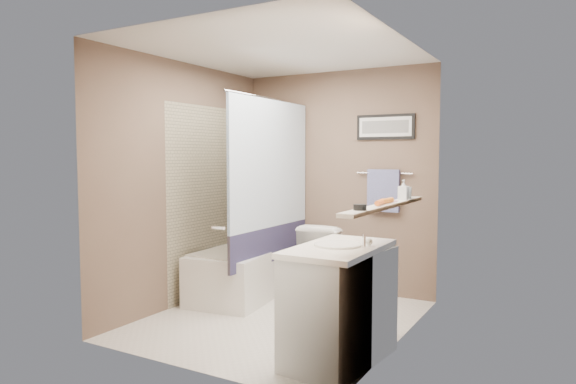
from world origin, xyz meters
The scene contains 33 objects.
ground centered at (0.00, 0.00, 0.00)m, with size 2.50×2.50×0.00m, color silver.
ceiling centered at (0.00, 0.00, 2.38)m, with size 2.20×2.50×0.04m, color white.
wall_back centered at (0.00, 1.23, 1.20)m, with size 2.20×0.04×2.40m, color brown.
wall_front centered at (0.00, -1.23, 1.20)m, with size 2.20×0.04×2.40m, color brown.
wall_left centered at (-1.08, 0.00, 1.20)m, with size 0.04×2.50×2.40m, color brown.
wall_right centered at (1.08, 0.00, 1.20)m, with size 0.04×2.50×2.40m, color brown.
tile_surround centered at (-1.09, 0.50, 1.00)m, with size 0.02×1.55×2.00m, color tan.
curtain_rod centered at (-0.40, 0.50, 2.05)m, with size 0.02×0.02×1.55m, color silver.
curtain_upper centered at (-0.40, 0.50, 1.40)m, with size 0.03×1.45×1.28m, color white.
curtain_lower centered at (-0.40, 0.50, 0.58)m, with size 0.03×1.45×0.36m, color #2D2A4F.
mirror centered at (1.09, -0.15, 1.62)m, with size 0.02×1.60×1.00m, color silver.
shelf centered at (1.04, -0.15, 1.10)m, with size 0.12×1.60×0.03m, color silver.
towel_bar centered at (0.55, 1.22, 1.30)m, with size 0.02×0.02×0.60m, color silver.
towel centered at (0.55, 1.20, 1.12)m, with size 0.34×0.05×0.44m, color #9199D3.
art_frame centered at (0.55, 1.23, 1.78)m, with size 0.62×0.03×0.26m, color black.
art_mat centered at (0.55, 1.22, 1.78)m, with size 0.56×0.00×0.20m, color white.
art_image centered at (0.55, 1.22, 1.78)m, with size 0.50×0.00×0.13m, color #595959.
door centered at (0.55, -1.24, 1.00)m, with size 0.80×0.02×2.00m, color silver.
door_handle centered at (0.22, -1.19, 1.00)m, with size 0.02×0.02×0.10m, color silver.
bathtub centered at (-0.75, 0.58, 0.25)m, with size 0.70×1.50×0.50m, color white.
tub_rim centered at (-0.75, 0.58, 0.50)m, with size 0.56×1.36×0.02m, color silver.
toilet centered at (0.11, 0.89, 0.39)m, with size 0.44×0.77×0.79m, color white.
vanity centered at (0.85, -0.59, 0.40)m, with size 0.50×0.90×0.80m, color silver.
countertop centered at (0.84, -0.59, 0.82)m, with size 0.54×0.96×0.04m, color white.
sink_basin centered at (0.83, -0.59, 0.85)m, with size 0.34×0.34×0.01m, color white.
faucet_spout centered at (1.03, -0.59, 0.89)m, with size 0.02×0.02×0.10m, color silver.
faucet_knob centered at (1.03, -0.49, 0.87)m, with size 0.05×0.05×0.05m, color silver.
candle_bowl_near centered at (1.04, -0.69, 1.14)m, with size 0.09×0.09×0.04m, color black.
hair_brush_front centered at (1.04, -0.29, 1.14)m, with size 0.04×0.04×0.22m, color orange.
hair_brush_back centered at (1.04, -0.14, 1.14)m, with size 0.04×0.04×0.22m, color #CB661C.
pink_comb centered at (1.04, 0.00, 1.12)m, with size 0.03×0.16×0.01m, color pink.
glass_jar centered at (1.04, 0.39, 1.17)m, with size 0.08×0.08×0.10m, color silver.
soap_bottle centered at (1.04, 0.29, 1.20)m, with size 0.07×0.08×0.17m, color #999999.
Camera 1 is at (2.31, -3.92, 1.48)m, focal length 32.00 mm.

